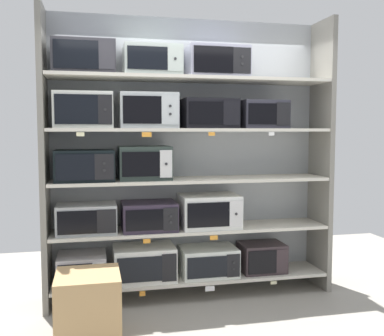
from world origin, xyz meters
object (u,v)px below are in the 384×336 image
object	(u,v)px
microwave_5	(149,216)
microwave_9	(83,110)
microwave_8	(145,163)
shipping_carton	(88,307)
microwave_2	(208,261)
microwave_14	(152,61)
microwave_0	(82,269)
microwave_15	(217,62)
microwave_3	(262,257)
microwave_4	(87,218)
microwave_7	(85,165)
microwave_10	(148,111)
microwave_11	(209,114)
microwave_1	(144,263)
microwave_12	(262,115)
microwave_6	(209,211)
microwave_13	(84,58)

from	to	relation	value
microwave_5	microwave_9	size ratio (longest dim) A/B	0.98
microwave_8	shipping_carton	size ratio (longest dim) A/B	0.92
microwave_2	microwave_14	distance (m)	1.99
microwave_0	microwave_15	distance (m)	2.32
microwave_3	microwave_4	distance (m)	1.78
microwave_7	microwave_10	world-z (taller)	microwave_10
microwave_11	shipping_carton	distance (m)	2.04
microwave_1	microwave_9	size ratio (longest dim) A/B	1.11
microwave_11	microwave_12	xyz separation A→B (m)	(0.54, 0.00, -0.00)
microwave_10	microwave_14	xyz separation A→B (m)	(0.04, 0.00, 0.45)
microwave_7	microwave_9	bearing A→B (deg)	179.42
microwave_0	microwave_2	xyz separation A→B (m)	(1.21, 0.00, -0.00)
microwave_2	microwave_5	bearing A→B (deg)	180.00
microwave_4	microwave_12	xyz separation A→B (m)	(1.70, 0.00, 0.96)
shipping_carton	microwave_14	bearing A→B (deg)	51.84
microwave_14	microwave_5	bearing A→B (deg)	179.97
microwave_6	microwave_7	bearing A→B (deg)	-179.98
microwave_0	microwave_3	distance (m)	1.77
microwave_1	microwave_9	xyz separation A→B (m)	(-0.54, -0.00, 1.44)
microwave_5	shipping_carton	xyz separation A→B (m)	(-0.56, -0.77, -0.54)
microwave_9	shipping_carton	bearing A→B (deg)	-88.37
microwave_12	shipping_carton	bearing A→B (deg)	-155.53
microwave_4	microwave_7	bearing A→B (deg)	-178.72
microwave_0	microwave_15	size ratio (longest dim) A/B	0.76
microwave_4	microwave_15	distance (m)	1.91
microwave_5	microwave_10	world-z (taller)	microwave_10
microwave_5	microwave_11	world-z (taller)	microwave_11
microwave_3	microwave_8	bearing A→B (deg)	179.98
microwave_6	microwave_9	xyz separation A→B (m)	(-1.17, -0.00, 0.96)
microwave_5	microwave_4	bearing A→B (deg)	-179.98
microwave_8	microwave_12	size ratio (longest dim) A/B	1.09
microwave_11	microwave_12	bearing A→B (deg)	0.00
microwave_9	microwave_12	bearing A→B (deg)	0.01
microwave_2	microwave_6	xyz separation A→B (m)	(0.01, 0.00, 0.50)
microwave_11	microwave_13	size ratio (longest dim) A/B	0.93
microwave_10	microwave_4	bearing A→B (deg)	-179.99
microwave_4	microwave_13	distance (m)	1.45
microwave_4	microwave_13	world-z (taller)	microwave_13
microwave_11	microwave_14	world-z (taller)	microwave_14
microwave_2	microwave_13	world-z (taller)	microwave_13
microwave_8	microwave_15	xyz separation A→B (m)	(0.70, -0.00, 0.95)
microwave_2	shipping_carton	xyz separation A→B (m)	(-1.14, -0.77, -0.07)
microwave_7	microwave_9	world-z (taller)	microwave_9
microwave_11	microwave_1	bearing A→B (deg)	180.00
microwave_2	microwave_3	distance (m)	0.56
microwave_13	microwave_9	bearing A→B (deg)	179.77
microwave_9	microwave_13	world-z (taller)	microwave_13
microwave_5	microwave_10	size ratio (longest dim) A/B	0.95
microwave_1	microwave_15	xyz separation A→B (m)	(0.71, -0.00, 1.90)
microwave_0	microwave_13	distance (m)	1.93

